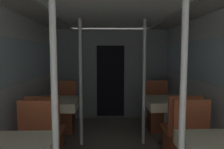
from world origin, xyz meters
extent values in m
cube|color=silver|center=(-1.36, 1.95, 1.04)|extent=(0.05, 6.71, 2.07)
cube|color=silver|center=(-1.35, 1.95, 1.40)|extent=(0.03, 6.17, 0.64)
cube|color=silver|center=(1.36, 1.95, 1.04)|extent=(0.05, 6.71, 2.07)
cube|color=silver|center=(1.35, 1.95, 1.40)|extent=(0.03, 6.17, 0.64)
cube|color=silver|center=(0.00, 1.95, 2.12)|extent=(2.72, 6.71, 0.04)
cube|color=#999993|center=(-1.11, 1.95, 2.09)|extent=(0.49, 6.44, 0.03)
cube|color=#999993|center=(1.11, 1.95, 2.09)|extent=(0.49, 6.44, 0.03)
cube|color=slate|center=(0.00, 4.25, 1.04)|extent=(2.66, 0.08, 2.07)
cube|color=black|center=(0.00, 4.20, 0.87)|extent=(0.64, 0.01, 1.66)
cube|color=#93704C|center=(-0.92, 0.88, 0.75)|extent=(0.67, 0.67, 0.02)
cube|color=#B25633|center=(-0.92, 1.68, 0.73)|extent=(0.44, 0.04, 0.49)
cylinder|color=silver|center=(-0.52, 0.88, 1.04)|extent=(0.06, 0.06, 2.07)
cylinder|color=#4C4C51|center=(-0.92, 2.69, 0.01)|extent=(0.29, 0.29, 0.01)
cylinder|color=#B7B7BC|center=(-0.92, 2.69, 0.38)|extent=(0.11, 0.11, 0.73)
cube|color=#93704C|center=(-0.92, 2.69, 0.75)|extent=(0.67, 0.67, 0.02)
cube|color=beige|center=(-0.92, 2.69, 0.69)|extent=(0.71, 0.71, 0.14)
cube|color=brown|center=(-0.92, 2.10, 0.21)|extent=(0.37, 0.37, 0.43)
cube|color=#B25633|center=(-0.92, 2.10, 0.45)|extent=(0.44, 0.44, 0.05)
cube|color=#B25633|center=(-0.92, 1.90, 0.73)|extent=(0.44, 0.04, 0.49)
cube|color=brown|center=(-0.92, 3.29, 0.21)|extent=(0.37, 0.37, 0.43)
cube|color=#B25633|center=(-0.92, 3.29, 0.45)|extent=(0.44, 0.44, 0.05)
cube|color=#B25633|center=(-0.92, 3.49, 0.73)|extent=(0.44, 0.04, 0.49)
cylinder|color=silver|center=(-0.52, 2.69, 1.04)|extent=(0.06, 0.06, 2.07)
cube|color=#B25633|center=(0.92, 1.48, 0.45)|extent=(0.44, 0.44, 0.05)
cube|color=#B25633|center=(0.92, 1.68, 0.73)|extent=(0.44, 0.04, 0.49)
cylinder|color=silver|center=(0.52, 0.88, 1.04)|extent=(0.06, 0.06, 2.07)
cylinder|color=#4C4C51|center=(0.92, 2.69, 0.01)|extent=(0.29, 0.29, 0.01)
cylinder|color=#B7B7BC|center=(0.92, 2.69, 0.38)|extent=(0.11, 0.11, 0.73)
cube|color=#93704C|center=(0.92, 2.69, 0.75)|extent=(0.67, 0.67, 0.02)
cube|color=beige|center=(0.92, 2.69, 0.69)|extent=(0.71, 0.71, 0.14)
cube|color=brown|center=(0.92, 2.10, 0.21)|extent=(0.37, 0.37, 0.43)
cube|color=#B25633|center=(0.92, 2.10, 0.45)|extent=(0.44, 0.44, 0.05)
cube|color=#B25633|center=(0.92, 1.90, 0.73)|extent=(0.44, 0.04, 0.49)
cube|color=brown|center=(0.92, 3.29, 0.21)|extent=(0.37, 0.37, 0.43)
cube|color=#B25633|center=(0.92, 3.29, 0.45)|extent=(0.44, 0.44, 0.05)
cube|color=#B25633|center=(0.92, 3.49, 0.73)|extent=(0.44, 0.04, 0.49)
cylinder|color=silver|center=(0.52, 2.69, 1.04)|extent=(0.06, 0.06, 2.07)
camera|label=1|loc=(-0.11, -0.85, 1.51)|focal=35.00mm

